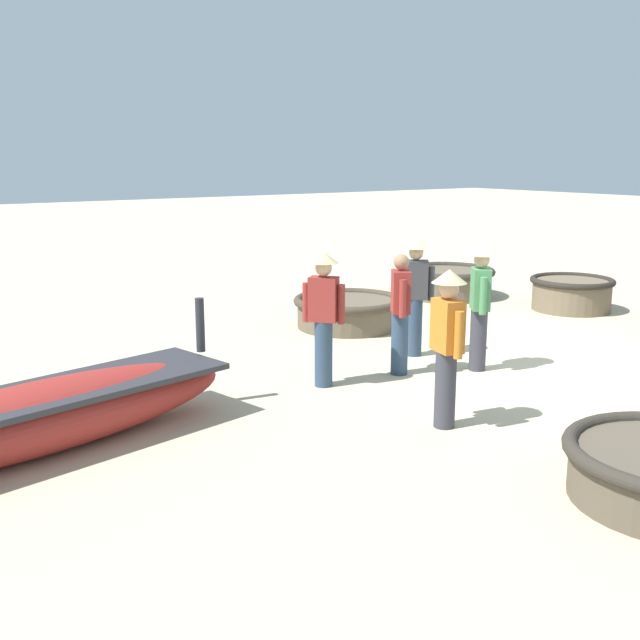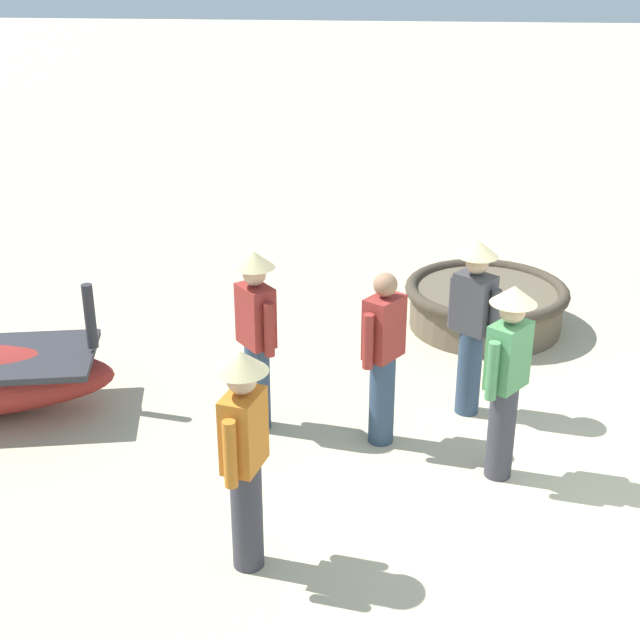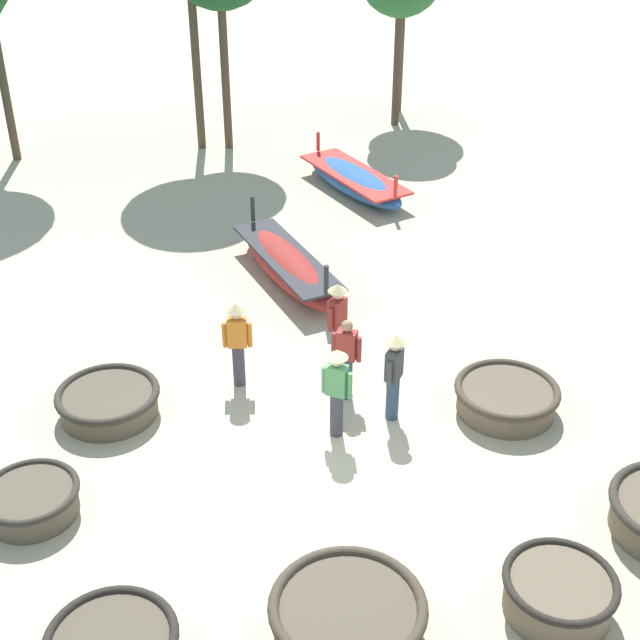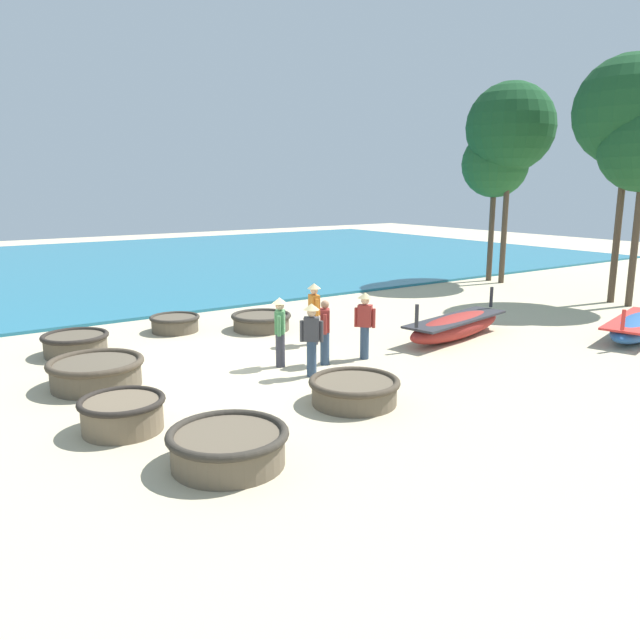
# 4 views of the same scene
# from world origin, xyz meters

# --- Properties ---
(ground_plane) EXTENTS (80.00, 80.00, 0.00)m
(ground_plane) POSITION_xyz_m (0.00, 0.00, 0.00)
(ground_plane) COLOR #C6B793
(sea) EXTENTS (28.00, 52.00, 0.10)m
(sea) POSITION_xyz_m (-20.37, 4.00, 0.05)
(sea) COLOR teal
(sea) RESTS_ON ground
(coracle_far_right) EXTENTS (1.51, 1.51, 0.60)m
(coracle_far_right) POSITION_xyz_m (2.41, -3.32, 0.33)
(coracle_far_right) COLOR brown
(coracle_far_right) RESTS_ON ground
(coracle_front_left) EXTENTS (1.78, 1.78, 0.49)m
(coracle_front_left) POSITION_xyz_m (-3.00, 2.53, 0.27)
(coracle_front_left) COLOR brown
(coracle_front_left) RESTS_ON ground
(coracle_beside_post) EXTENTS (1.89, 1.89, 0.58)m
(coracle_beside_post) POSITION_xyz_m (4.71, -2.42, 0.32)
(coracle_beside_post) COLOR brown
(coracle_beside_post) RESTS_ON ground
(coracle_far_left) EXTENTS (2.02, 2.02, 0.61)m
(coracle_far_left) POSITION_xyz_m (-0.36, -3.01, 0.33)
(coracle_far_left) COLOR brown
(coracle_far_left) RESTS_ON ground
(coracle_nearest) EXTENTS (1.45, 1.45, 0.48)m
(coracle_nearest) POSITION_xyz_m (-4.25, 0.33, 0.26)
(coracle_nearest) COLOR brown
(coracle_nearest) RESTS_ON ground
(coracle_center) EXTENTS (1.65, 1.65, 0.55)m
(coracle_center) POSITION_xyz_m (-3.25, -2.72, 0.30)
(coracle_center) COLOR brown
(coracle_center) RESTS_ON ground
(coracle_upturned) EXTENTS (1.81, 1.81, 0.51)m
(coracle_upturned) POSITION_xyz_m (3.63, 0.88, 0.28)
(coracle_upturned) COLOR brown
(coracle_upturned) RESTS_ON ground
(long_boat_white_hull) EXTENTS (2.22, 4.24, 1.08)m
(long_boat_white_hull) POSITION_xyz_m (3.89, 10.87, 0.32)
(long_boat_white_hull) COLOR #285693
(long_boat_white_hull) RESTS_ON ground
(long_boat_red_hull) EXTENTS (1.76, 4.27, 1.24)m
(long_boat_red_hull) POSITION_xyz_m (1.05, 6.49, 0.36)
(long_boat_red_hull) COLOR maroon
(long_boat_red_hull) RESTS_ON ground
(fisherman_hauling) EXTENTS (0.39, 0.43, 1.67)m
(fisherman_hauling) POSITION_xyz_m (1.66, 1.19, 0.96)
(fisherman_hauling) COLOR #2D425B
(fisherman_hauling) RESTS_ON ground
(fisherman_crouching) EXTENTS (0.52, 0.36, 1.67)m
(fisherman_crouching) POSITION_xyz_m (-0.67, 2.85, 0.96)
(fisherman_crouching) COLOR #383842
(fisherman_crouching) RESTS_ON ground
(fisherman_by_coracle) EXTENTS (0.44, 0.38, 1.67)m
(fisherman_by_coracle) POSITION_xyz_m (0.62, 1.00, 0.96)
(fisherman_by_coracle) COLOR #383842
(fisherman_by_coracle) RESTS_ON ground
(fisherman_with_hat) EXTENTS (0.45, 0.37, 1.57)m
(fisherman_with_hat) POSITION_xyz_m (1.07, 1.97, 0.84)
(fisherman_with_hat) COLOR #2D425B
(fisherman_with_hat) RESTS_ON ground
(fisherman_standing_left) EXTENTS (0.43, 0.39, 1.67)m
(fisherman_standing_left) POSITION_xyz_m (1.22, 3.07, 0.96)
(fisherman_standing_left) COLOR #2D425B
(fisherman_standing_left) RESTS_ON ground
(tree_rightmost) EXTENTS (2.86, 2.86, 6.53)m
(tree_rightmost) POSITION_xyz_m (-5.63, 15.73, 5.06)
(tree_rightmost) COLOR #4C3D2D
(tree_rightmost) RESTS_ON ground
(tree_tall_back) EXTENTS (3.69, 3.69, 8.42)m
(tree_tall_back) POSITION_xyz_m (-4.88, 15.67, 6.55)
(tree_tall_back) COLOR #4C3D2D
(tree_tall_back) RESTS_ON ground
(tree_leftmost) EXTENTS (3.79, 3.79, 8.62)m
(tree_leftmost) POSITION_xyz_m (0.45, 15.27, 6.71)
(tree_leftmost) COLOR #4C3D2D
(tree_leftmost) RESTS_ON ground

